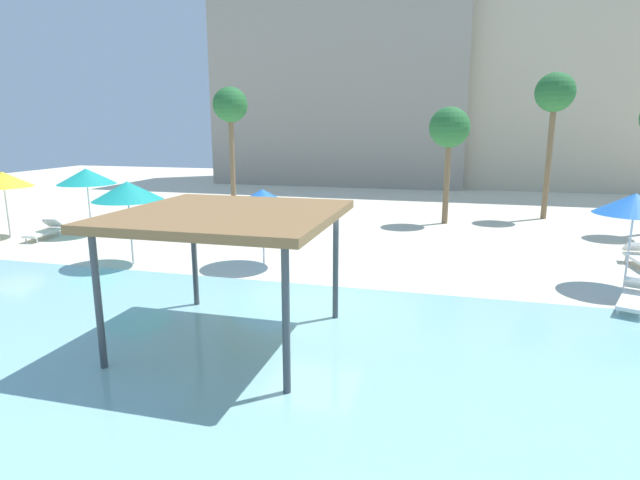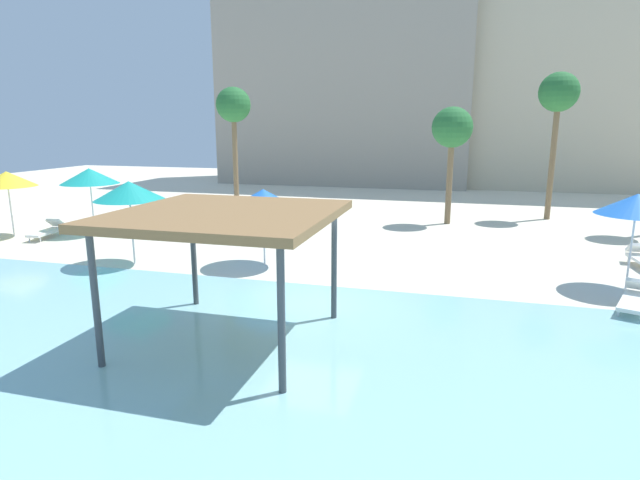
{
  "view_description": "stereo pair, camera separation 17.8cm",
  "coord_description": "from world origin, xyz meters",
  "px_view_note": "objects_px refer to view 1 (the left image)",
  "views": [
    {
      "loc": [
        3.56,
        -12.63,
        4.67
      ],
      "look_at": [
        -0.31,
        2.0,
        1.3
      ],
      "focal_mm": 28.93,
      "sensor_mm": 36.0,
      "label": 1
    },
    {
      "loc": [
        3.73,
        -12.58,
        4.67
      ],
      "look_at": [
        -0.31,
        2.0,
        1.3
      ],
      "focal_mm": 28.93,
      "sensor_mm": 36.0,
      "label": 2
    }
  ],
  "objects_px": {
    "palm_tree_1": "(555,97)",
    "palm_tree_3": "(449,130)",
    "lounge_chair_1": "(45,231)",
    "lounge_chair_0": "(634,297)",
    "lounge_chair_2": "(640,257)",
    "beach_umbrella_teal_2": "(86,176)",
    "beach_umbrella_blue_6": "(262,199)",
    "shade_pavilion": "(228,219)",
    "palm_tree_0": "(230,108)",
    "beach_umbrella_blue_3": "(635,204)",
    "beach_umbrella_teal_5": "(128,191)",
    "beach_umbrella_yellow_4": "(3,179)"
  },
  "relations": [
    {
      "from": "palm_tree_3",
      "to": "beach_umbrella_teal_2",
      "type": "bearing_deg",
      "value": -156.65
    },
    {
      "from": "palm_tree_1",
      "to": "palm_tree_3",
      "type": "xyz_separation_m",
      "value": [
        -4.86,
        -2.63,
        -1.57
      ]
    },
    {
      "from": "beach_umbrella_teal_2",
      "to": "beach_umbrella_blue_6",
      "type": "height_order",
      "value": "beach_umbrella_teal_2"
    },
    {
      "from": "beach_umbrella_blue_3",
      "to": "beach_umbrella_blue_6",
      "type": "distance_m",
      "value": 11.17
    },
    {
      "from": "lounge_chair_0",
      "to": "lounge_chair_1",
      "type": "distance_m",
      "value": 21.59
    },
    {
      "from": "beach_umbrella_blue_3",
      "to": "lounge_chair_0",
      "type": "relative_size",
      "value": 1.41
    },
    {
      "from": "beach_umbrella_blue_6",
      "to": "lounge_chair_2",
      "type": "bearing_deg",
      "value": 14.19
    },
    {
      "from": "beach_umbrella_teal_5",
      "to": "palm_tree_1",
      "type": "relative_size",
      "value": 0.4
    },
    {
      "from": "shade_pavilion",
      "to": "palm_tree_0",
      "type": "distance_m",
      "value": 18.78
    },
    {
      "from": "lounge_chair_0",
      "to": "lounge_chair_2",
      "type": "bearing_deg",
      "value": -176.4
    },
    {
      "from": "palm_tree_0",
      "to": "palm_tree_3",
      "type": "relative_size",
      "value": 1.21
    },
    {
      "from": "palm_tree_0",
      "to": "lounge_chair_0",
      "type": "bearing_deg",
      "value": -36.42
    },
    {
      "from": "lounge_chair_2",
      "to": "palm_tree_0",
      "type": "height_order",
      "value": "palm_tree_0"
    },
    {
      "from": "shade_pavilion",
      "to": "lounge_chair_1",
      "type": "height_order",
      "value": "shade_pavilion"
    },
    {
      "from": "beach_umbrella_teal_5",
      "to": "lounge_chair_0",
      "type": "height_order",
      "value": "beach_umbrella_teal_5"
    },
    {
      "from": "beach_umbrella_teal_5",
      "to": "beach_umbrella_teal_2",
      "type": "bearing_deg",
      "value": 140.21
    },
    {
      "from": "shade_pavilion",
      "to": "lounge_chair_2",
      "type": "relative_size",
      "value": 2.3
    },
    {
      "from": "beach_umbrella_teal_2",
      "to": "palm_tree_1",
      "type": "relative_size",
      "value": 0.4
    },
    {
      "from": "beach_umbrella_yellow_4",
      "to": "lounge_chair_0",
      "type": "height_order",
      "value": "beach_umbrella_yellow_4"
    },
    {
      "from": "palm_tree_0",
      "to": "palm_tree_1",
      "type": "distance_m",
      "value": 16.62
    },
    {
      "from": "beach_umbrella_teal_2",
      "to": "lounge_chair_0",
      "type": "xyz_separation_m",
      "value": [
        20.11,
        -4.59,
        -2.19
      ]
    },
    {
      "from": "beach_umbrella_teal_2",
      "to": "beach_umbrella_blue_6",
      "type": "distance_m",
      "value": 9.75
    },
    {
      "from": "lounge_chair_1",
      "to": "palm_tree_1",
      "type": "distance_m",
      "value": 24.26
    },
    {
      "from": "beach_umbrella_blue_3",
      "to": "palm_tree_0",
      "type": "relative_size",
      "value": 0.42
    },
    {
      "from": "lounge_chair_0",
      "to": "beach_umbrella_blue_6",
      "type": "bearing_deg",
      "value": -76.57
    },
    {
      "from": "shade_pavilion",
      "to": "lounge_chair_1",
      "type": "bearing_deg",
      "value": 147.15
    },
    {
      "from": "palm_tree_1",
      "to": "beach_umbrella_yellow_4",
      "type": "bearing_deg",
      "value": -154.93
    },
    {
      "from": "beach_umbrella_blue_6",
      "to": "lounge_chair_0",
      "type": "height_order",
      "value": "beach_umbrella_blue_6"
    },
    {
      "from": "lounge_chair_2",
      "to": "palm_tree_1",
      "type": "height_order",
      "value": "palm_tree_1"
    },
    {
      "from": "beach_umbrella_yellow_4",
      "to": "lounge_chair_2",
      "type": "height_order",
      "value": "beach_umbrella_yellow_4"
    },
    {
      "from": "beach_umbrella_yellow_4",
      "to": "palm_tree_1",
      "type": "height_order",
      "value": "palm_tree_1"
    },
    {
      "from": "beach_umbrella_blue_3",
      "to": "palm_tree_3",
      "type": "xyz_separation_m",
      "value": [
        -5.4,
        9.12,
        1.98
      ]
    },
    {
      "from": "beach_umbrella_yellow_4",
      "to": "palm_tree_0",
      "type": "height_order",
      "value": "palm_tree_0"
    },
    {
      "from": "beach_umbrella_teal_5",
      "to": "palm_tree_3",
      "type": "height_order",
      "value": "palm_tree_3"
    },
    {
      "from": "lounge_chair_1",
      "to": "beach_umbrella_teal_2",
      "type": "bearing_deg",
      "value": 128.82
    },
    {
      "from": "beach_umbrella_blue_3",
      "to": "beach_umbrella_teal_5",
      "type": "xyz_separation_m",
      "value": [
        -15.57,
        -1.41,
        0.04
      ]
    },
    {
      "from": "shade_pavilion",
      "to": "beach_umbrella_blue_3",
      "type": "distance_m",
      "value": 11.57
    },
    {
      "from": "beach_umbrella_yellow_4",
      "to": "beach_umbrella_teal_5",
      "type": "distance_m",
      "value": 8.13
    },
    {
      "from": "palm_tree_1",
      "to": "beach_umbrella_teal_5",
      "type": "bearing_deg",
      "value": -138.8
    },
    {
      "from": "lounge_chair_2",
      "to": "palm_tree_1",
      "type": "xyz_separation_m",
      "value": [
        -1.75,
        9.0,
        5.72
      ]
    },
    {
      "from": "shade_pavilion",
      "to": "beach_umbrella_teal_2",
      "type": "height_order",
      "value": "shade_pavilion"
    },
    {
      "from": "lounge_chair_2",
      "to": "palm_tree_1",
      "type": "bearing_deg",
      "value": -173.72
    },
    {
      "from": "beach_umbrella_yellow_4",
      "to": "palm_tree_1",
      "type": "xyz_separation_m",
      "value": [
        22.76,
        10.64,
        3.58
      ]
    },
    {
      "from": "lounge_chair_0",
      "to": "palm_tree_0",
      "type": "bearing_deg",
      "value": -104.74
    },
    {
      "from": "lounge_chair_0",
      "to": "palm_tree_1",
      "type": "xyz_separation_m",
      "value": [
        -0.22,
        13.71,
        5.72
      ]
    },
    {
      "from": "beach_umbrella_teal_2",
      "to": "beach_umbrella_blue_6",
      "type": "relative_size",
      "value": 1.1
    },
    {
      "from": "beach_umbrella_blue_6",
      "to": "lounge_chair_2",
      "type": "distance_m",
      "value": 12.92
    },
    {
      "from": "shade_pavilion",
      "to": "palm_tree_3",
      "type": "distance_m",
      "value": 16.29
    },
    {
      "from": "shade_pavilion",
      "to": "lounge_chair_0",
      "type": "distance_m",
      "value": 10.58
    },
    {
      "from": "lounge_chair_1",
      "to": "beach_umbrella_blue_3",
      "type": "bearing_deg",
      "value": 78.04
    }
  ]
}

